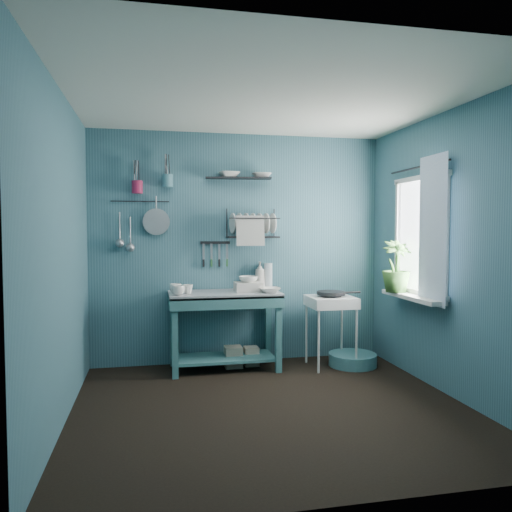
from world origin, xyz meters
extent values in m
plane|color=black|center=(0.00, 0.00, 0.00)|extent=(3.20, 3.20, 0.00)
plane|color=silver|center=(0.00, 0.00, 2.50)|extent=(3.20, 3.20, 0.00)
plane|color=#325A67|center=(0.00, 1.50, 1.25)|extent=(3.20, 0.00, 3.20)
plane|color=#325A67|center=(0.00, -1.50, 1.25)|extent=(3.20, 0.00, 3.20)
plane|color=#325A67|center=(-1.60, 0.00, 1.25)|extent=(0.00, 3.00, 3.00)
plane|color=#325A67|center=(1.60, 0.00, 1.25)|extent=(0.00, 3.00, 3.00)
cube|color=#33696C|center=(-0.21, 1.20, 0.40)|extent=(1.23, 0.77, 0.81)
imported|color=silver|center=(-0.69, 1.04, 0.86)|extent=(0.12, 0.12, 0.10)
imported|color=silver|center=(-0.59, 1.14, 0.86)|extent=(0.14, 0.14, 0.09)
imported|color=silver|center=(-0.71, 1.20, 0.86)|extent=(0.17, 0.17, 0.10)
cube|color=beige|center=(0.04, 1.18, 0.86)|extent=(0.28, 0.22, 0.10)
imported|color=silver|center=(0.04, 1.18, 0.94)|extent=(0.20, 0.19, 0.06)
imported|color=beige|center=(0.21, 1.40, 0.96)|extent=(0.12, 0.12, 0.30)
cylinder|color=silver|center=(0.31, 1.42, 0.95)|extent=(0.09, 0.09, 0.28)
imported|color=silver|center=(0.24, 1.05, 0.84)|extent=(0.22, 0.22, 0.05)
cube|color=silver|center=(0.91, 1.06, 0.38)|extent=(0.48, 0.48, 0.75)
cylinder|color=black|center=(0.91, 1.06, 0.79)|extent=(0.30, 0.30, 0.03)
cube|color=black|center=(-0.27, 1.47, 1.32)|extent=(0.32, 0.05, 0.03)
cube|color=black|center=(0.12, 1.37, 1.53)|extent=(0.55, 0.24, 0.32)
cube|color=black|center=(-0.03, 1.40, 2.01)|extent=(0.72, 0.28, 0.01)
imported|color=silver|center=(-0.13, 1.40, 2.05)|extent=(0.25, 0.25, 0.06)
imported|color=silver|center=(0.23, 1.40, 2.02)|extent=(0.23, 0.23, 0.05)
cylinder|color=#991C42|center=(-1.09, 1.42, 1.90)|extent=(0.11, 0.11, 0.13)
cylinder|color=teal|center=(-0.78, 1.42, 1.97)|extent=(0.11, 0.11, 0.13)
cylinder|color=#999BA1|center=(-0.90, 1.45, 1.54)|extent=(0.28, 0.03, 0.28)
cylinder|color=#999BA1|center=(-1.27, 1.46, 1.49)|extent=(0.01, 0.01, 0.30)
cylinder|color=#999BA1|center=(-1.16, 1.46, 1.44)|extent=(0.01, 0.01, 0.30)
cylinder|color=black|center=(-1.06, 1.47, 1.75)|extent=(0.60, 0.01, 0.01)
plane|color=white|center=(1.59, 0.45, 1.40)|extent=(0.00, 1.10, 1.10)
cube|color=silver|center=(1.50, 0.45, 0.81)|extent=(0.16, 0.95, 0.04)
plane|color=white|center=(1.52, 0.15, 1.45)|extent=(0.00, 1.35, 1.35)
cylinder|color=black|center=(1.54, 0.45, 2.05)|extent=(0.02, 1.05, 0.02)
imported|color=#336126|center=(1.45, 0.69, 1.09)|extent=(0.30, 0.30, 0.52)
cube|color=gray|center=(-0.11, 1.25, 0.11)|extent=(0.18, 0.18, 0.22)
cube|color=gray|center=(0.09, 1.28, 0.10)|extent=(0.15, 0.15, 0.20)
cylinder|color=teal|center=(1.15, 1.05, 0.07)|extent=(0.51, 0.51, 0.13)
camera|label=1|loc=(-0.95, -3.91, 1.45)|focal=35.00mm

